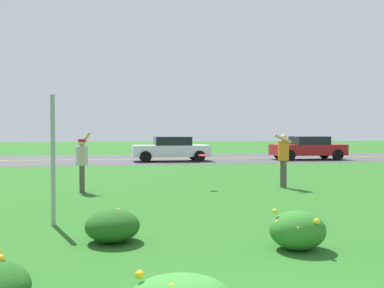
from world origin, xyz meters
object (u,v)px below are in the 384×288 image
(sign_post_near_path, at_px, (53,160))
(person_catcher_orange_shirt, at_px, (283,156))
(frisbee_red, at_px, (203,155))
(car_red_leftmost, at_px, (308,148))
(car_white_center_left, at_px, (171,149))
(person_thrower_red_cap_gray_shirt, at_px, (82,160))

(sign_post_near_path, bearing_deg, person_catcher_orange_shirt, 35.30)
(frisbee_red, height_order, car_red_leftmost, car_red_leftmost)
(person_catcher_orange_shirt, xyz_separation_m, car_white_center_left, (-1.91, 12.80, -0.27))
(car_red_leftmost, relative_size, car_white_center_left, 1.00)
(person_catcher_orange_shirt, xyz_separation_m, frisbee_red, (-2.54, 0.25, 0.02))
(person_thrower_red_cap_gray_shirt, height_order, frisbee_red, person_thrower_red_cap_gray_shirt)
(frisbee_red, xyz_separation_m, car_white_center_left, (0.63, 12.55, -0.29))
(sign_post_near_path, relative_size, car_red_leftmost, 0.55)
(sign_post_near_path, xyz_separation_m, person_thrower_red_cap_gray_shirt, (0.22, 4.57, -0.29))
(person_catcher_orange_shirt, xyz_separation_m, car_red_leftmost, (6.71, 12.80, -0.27))
(person_thrower_red_cap_gray_shirt, height_order, car_red_leftmost, person_thrower_red_cap_gray_shirt)
(person_catcher_orange_shirt, distance_m, car_white_center_left, 12.95)
(sign_post_near_path, xyz_separation_m, person_catcher_orange_shirt, (6.39, 4.52, -0.22))
(person_catcher_orange_shirt, bearing_deg, sign_post_near_path, -144.70)
(sign_post_near_path, height_order, person_catcher_orange_shirt, sign_post_near_path)
(person_catcher_orange_shirt, bearing_deg, person_thrower_red_cap_gray_shirt, 179.54)
(car_white_center_left, bearing_deg, car_red_leftmost, 0.00)
(sign_post_near_path, distance_m, car_red_leftmost, 21.73)
(car_white_center_left, bearing_deg, person_catcher_orange_shirt, -81.52)
(sign_post_near_path, height_order, person_thrower_red_cap_gray_shirt, sign_post_near_path)
(person_thrower_red_cap_gray_shirt, distance_m, car_red_leftmost, 18.13)
(car_red_leftmost, bearing_deg, car_white_center_left, 180.00)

